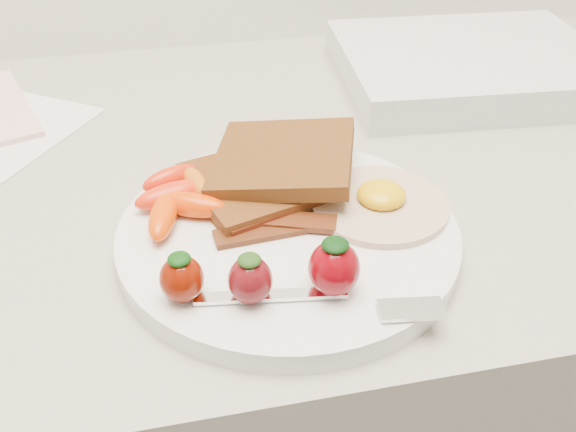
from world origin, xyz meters
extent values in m
cylinder|color=white|center=(0.03, 1.55, 0.91)|extent=(0.27, 0.27, 0.02)
cube|color=#33140A|center=(0.01, 1.61, 0.93)|extent=(0.13, 0.13, 0.01)
cube|color=#421707|center=(0.04, 1.62, 0.94)|extent=(0.15, 0.15, 0.03)
cylinder|color=white|center=(0.11, 1.56, 0.92)|extent=(0.15, 0.15, 0.01)
ellipsoid|color=#E8AC06|center=(0.11, 1.57, 0.93)|extent=(0.05, 0.05, 0.02)
cube|color=#3A1509|center=(0.01, 1.55, 0.92)|extent=(0.08, 0.03, 0.00)
cube|color=black|center=(0.03, 1.56, 0.92)|extent=(0.08, 0.05, 0.00)
cube|color=#340D01|center=(0.02, 1.57, 0.92)|extent=(0.08, 0.05, 0.00)
ellipsoid|color=red|center=(-0.06, 1.60, 0.93)|extent=(0.07, 0.04, 0.02)
ellipsoid|color=#E73C00|center=(-0.04, 1.58, 0.93)|extent=(0.06, 0.05, 0.02)
ellipsoid|color=#E94100|center=(-0.07, 1.57, 0.93)|extent=(0.03, 0.06, 0.02)
ellipsoid|color=#CF6310|center=(-0.04, 1.61, 0.93)|extent=(0.03, 0.05, 0.02)
ellipsoid|color=red|center=(-0.06, 1.63, 0.93)|extent=(0.06, 0.04, 0.02)
ellipsoid|color=#650F01|center=(-0.06, 1.49, 0.94)|extent=(0.03, 0.03, 0.03)
ellipsoid|color=#0A3608|center=(-0.06, 1.49, 0.95)|extent=(0.02, 0.02, 0.01)
ellipsoid|color=#590B10|center=(-0.01, 1.48, 0.94)|extent=(0.03, 0.03, 0.03)
ellipsoid|color=#1C3E0F|center=(-0.01, 1.48, 0.95)|extent=(0.02, 0.02, 0.01)
ellipsoid|color=#71020A|center=(0.04, 1.47, 0.94)|extent=(0.04, 0.04, 0.04)
ellipsoid|color=black|center=(0.04, 1.47, 0.96)|extent=(0.02, 0.02, 0.01)
cube|color=white|center=(0.00, 1.47, 0.92)|extent=(0.11, 0.02, 0.00)
cube|color=silver|center=(0.09, 1.44, 0.92)|extent=(0.05, 0.03, 0.00)
cube|color=silver|center=(0.31, 1.82, 0.92)|extent=(0.32, 0.26, 0.04)
camera|label=1|loc=(-0.05, 1.16, 1.22)|focal=40.00mm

